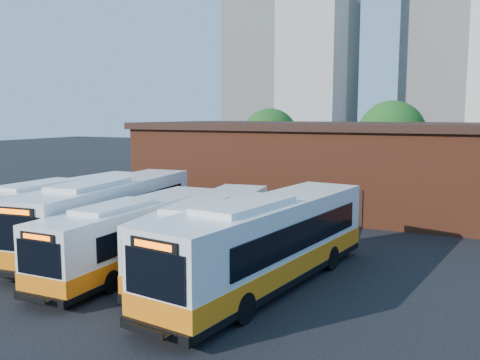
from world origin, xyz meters
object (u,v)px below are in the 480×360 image
at_px(bus_west, 110,217).
at_px(bus_midwest, 135,237).
at_px(bus_mideast, 209,236).
at_px(bus_east, 267,246).
at_px(transit_worker, 246,288).
at_px(bus_farwest, 61,213).

height_order(bus_west, bus_midwest, bus_west).
xyz_separation_m(bus_mideast, bus_east, (3.38, -1.24, 0.21)).
height_order(bus_west, transit_worker, bus_west).
relative_size(bus_west, bus_midwest, 1.17).
bearing_deg(bus_midwest, bus_mideast, 26.49).
relative_size(bus_midwest, bus_mideast, 0.97).
bearing_deg(bus_east, transit_worker, -72.67).
height_order(bus_mideast, transit_worker, bus_mideast).
bearing_deg(bus_midwest, bus_west, 144.96).
relative_size(bus_west, bus_east, 0.99).
xyz_separation_m(bus_midwest, bus_mideast, (2.98, 1.54, 0.04)).
bearing_deg(bus_west, bus_east, -17.85).
height_order(bus_farwest, bus_east, bus_east).
bearing_deg(transit_worker, bus_west, 88.02).
bearing_deg(bus_west, bus_midwest, -40.52).
xyz_separation_m(bus_farwest, transit_worker, (13.62, -5.04, -0.62)).
relative_size(bus_west, transit_worker, 7.21).
relative_size(bus_farwest, bus_west, 0.92).
height_order(bus_midwest, transit_worker, bus_midwest).
distance_m(bus_east, transit_worker, 3.18).
bearing_deg(bus_midwest, bus_farwest, 160.40).
bearing_deg(bus_farwest, bus_midwest, -18.49).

